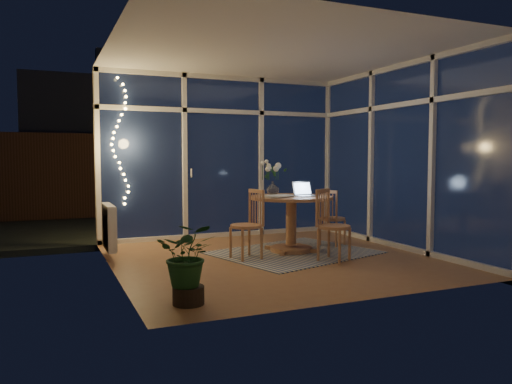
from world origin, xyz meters
TOP-DOWN VIEW (x-y plane):
  - floor at (0.00, 0.00)m, footprint 4.00×4.00m
  - ceiling at (0.00, 0.00)m, footprint 4.00×4.00m
  - wall_back at (0.00, 2.00)m, footprint 4.00×0.04m
  - wall_front at (0.00, -2.00)m, footprint 4.00×0.04m
  - wall_left at (-2.00, 0.00)m, footprint 0.04×4.00m
  - wall_right at (2.00, 0.00)m, footprint 0.04×4.00m
  - window_wall_back at (0.00, 1.96)m, footprint 4.00×0.10m
  - window_wall_right at (1.96, 0.00)m, footprint 0.10×4.00m
  - radiator at (-1.94, 0.90)m, footprint 0.10×0.70m
  - fairy_lights at (-1.65, 1.88)m, footprint 0.24×0.10m
  - garden_patio at (0.50, 5.00)m, footprint 12.00×6.00m
  - garden_fence at (0.00, 5.50)m, footprint 11.00×0.08m
  - neighbour_roof at (0.30, 8.50)m, footprint 7.00×3.00m
  - garden_shrubs at (-0.80, 3.40)m, footprint 0.90×0.90m
  - rug at (0.40, 0.24)m, footprint 2.36×2.09m
  - dining_table at (0.40, 0.34)m, footprint 1.40×1.40m
  - chair_left at (-0.36, 0.11)m, footprint 0.49×0.49m
  - chair_right at (1.17, 0.52)m, footprint 0.53×0.53m
  - chair_front at (0.61, -0.43)m, footprint 0.58×0.58m
  - laptop at (0.58, 0.22)m, footprint 0.33×0.30m
  - flower_vase at (0.28, 0.67)m, footprint 0.25×0.25m
  - bowl at (0.71, 0.60)m, footprint 0.19×0.19m
  - newspapers at (0.16, 0.26)m, footprint 0.40×0.34m
  - phone at (0.52, 0.20)m, footprint 0.11×0.06m
  - potted_plant at (-1.55, -1.49)m, footprint 0.68×0.64m

SIDE VIEW (x-z plane):
  - garden_patio at x=0.50m, z-range -0.11..-0.01m
  - floor at x=0.00m, z-range 0.00..0.00m
  - rug at x=0.40m, z-range 0.00..0.01m
  - potted_plant at x=-1.55m, z-range 0.00..0.76m
  - dining_table at x=0.40m, z-range 0.00..0.77m
  - radiator at x=-1.94m, z-range 0.11..0.69m
  - chair_right at x=1.17m, z-range 0.00..0.84m
  - chair_left at x=-0.36m, z-range 0.00..0.90m
  - garden_shrubs at x=-0.80m, z-range 0.00..0.90m
  - chair_front at x=0.61m, z-range 0.00..0.91m
  - phone at x=0.52m, z-range 0.77..0.78m
  - newspapers at x=0.16m, z-range 0.77..0.79m
  - bowl at x=0.71m, z-range 0.77..0.80m
  - flower_vase at x=0.28m, z-range 0.77..0.98m
  - laptop at x=0.58m, z-range 0.77..0.99m
  - garden_fence at x=0.00m, z-range 0.00..1.80m
  - wall_back at x=0.00m, z-range 0.00..2.60m
  - wall_front at x=0.00m, z-range 0.00..2.60m
  - wall_left at x=-2.00m, z-range 0.00..2.60m
  - wall_right at x=2.00m, z-range 0.00..2.60m
  - window_wall_back at x=0.00m, z-range 0.00..2.60m
  - window_wall_right at x=1.96m, z-range 0.00..2.60m
  - fairy_lights at x=-1.65m, z-range 0.60..2.45m
  - neighbour_roof at x=0.30m, z-range 1.10..3.30m
  - ceiling at x=0.00m, z-range 2.60..2.60m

